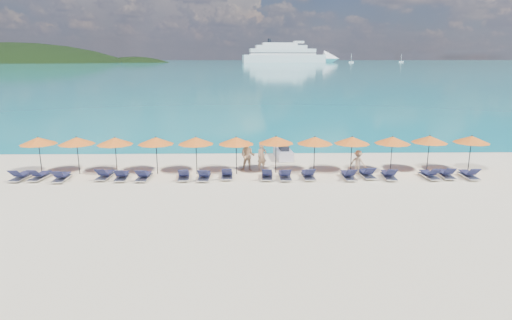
{
  "coord_description": "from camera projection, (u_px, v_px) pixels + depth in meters",
  "views": [
    {
      "loc": [
        -0.45,
        -20.17,
        6.78
      ],
      "look_at": [
        0.0,
        3.0,
        1.2
      ],
      "focal_mm": 30.0,
      "sensor_mm": 36.0,
      "label": 1
    }
  ],
  "objects": [
    {
      "name": "ground",
      "position": [
        257.0,
        198.0,
        21.2
      ],
      "size": [
        1400.0,
        1400.0,
        0.0
      ],
      "primitive_type": "plane",
      "color": "beige"
    },
    {
      "name": "sea",
      "position": [
        248.0,
        62.0,
        662.74
      ],
      "size": [
        1600.0,
        1300.0,
        0.01
      ],
      "primitive_type": "cube",
      "color": "#1FA9B2",
      "rests_on": "ground"
    },
    {
      "name": "headland_main",
      "position": [
        15.0,
        93.0,
        549.34
      ],
      "size": [
        374.0,
        242.0,
        126.5
      ],
      "color": "black",
      "rests_on": "ground"
    },
    {
      "name": "headland_small",
      "position": [
        136.0,
        89.0,
        570.9
      ],
      "size": [
        162.0,
        126.0,
        85.5
      ],
      "color": "black",
      "rests_on": "ground"
    },
    {
      "name": "cruise_ship",
      "position": [
        292.0,
        55.0,
        569.2
      ],
      "size": [
        132.66,
        35.71,
        36.51
      ],
      "rotation": [
        0.0,
        0.0,
        0.11
      ],
      "color": "silver",
      "rests_on": "ground"
    },
    {
      "name": "sailboat_near",
      "position": [
        351.0,
        62.0,
        541.71
      ],
      "size": [
        6.09,
        2.03,
        11.17
      ],
      "color": "silver",
      "rests_on": "ground"
    },
    {
      "name": "sailboat_far",
      "position": [
        401.0,
        61.0,
        589.34
      ],
      "size": [
        6.29,
        2.1,
        11.54
      ],
      "color": "silver",
      "rests_on": "ground"
    },
    {
      "name": "jetski",
      "position": [
        283.0,
        153.0,
        29.37
      ],
      "size": [
        1.24,
        2.74,
        0.95
      ],
      "rotation": [
        0.0,
        0.0,
        0.1
      ],
      "color": "#B9B6C6",
      "rests_on": "ground"
    },
    {
      "name": "beachgoer_a",
      "position": [
        262.0,
        157.0,
        26.19
      ],
      "size": [
        0.72,
        0.62,
        1.68
      ],
      "primitive_type": "imported",
      "rotation": [
        0.0,
        0.0,
        0.43
      ],
      "color": "tan",
      "rests_on": "ground"
    },
    {
      "name": "beachgoer_b",
      "position": [
        248.0,
        156.0,
        26.04
      ],
      "size": [
        1.0,
        0.71,
        1.87
      ],
      "primitive_type": "imported",
      "rotation": [
        0.0,
        0.0,
        -0.22
      ],
      "color": "tan",
      "rests_on": "ground"
    },
    {
      "name": "beachgoer_c",
      "position": [
        358.0,
        162.0,
        25.35
      ],
      "size": [
        1.01,
        0.87,
        1.44
      ],
      "primitive_type": "imported",
      "rotation": [
        0.0,
        0.0,
        2.56
      ],
      "color": "tan",
      "rests_on": "ground"
    },
    {
      "name": "umbrella_0",
      "position": [
        38.0,
        141.0,
        25.02
      ],
      "size": [
        2.1,
        2.1,
        2.28
      ],
      "color": "black",
      "rests_on": "ground"
    },
    {
      "name": "umbrella_1",
      "position": [
        77.0,
        141.0,
        25.04
      ],
      "size": [
        2.1,
        2.1,
        2.28
      ],
      "color": "black",
      "rests_on": "ground"
    },
    {
      "name": "umbrella_2",
      "position": [
        115.0,
        141.0,
        24.93
      ],
      "size": [
        2.1,
        2.1,
        2.28
      ],
      "color": "black",
      "rests_on": "ground"
    },
    {
      "name": "umbrella_3",
      "position": [
        156.0,
        141.0,
        25.03
      ],
      "size": [
        2.1,
        2.1,
        2.28
      ],
      "color": "black",
      "rests_on": "ground"
    },
    {
      "name": "umbrella_4",
      "position": [
        196.0,
        141.0,
        25.05
      ],
      "size": [
        2.1,
        2.1,
        2.28
      ],
      "color": "black",
      "rests_on": "ground"
    },
    {
      "name": "umbrella_5",
      "position": [
        236.0,
        141.0,
        25.04
      ],
      "size": [
        2.1,
        2.1,
        2.28
      ],
      "color": "black",
      "rests_on": "ground"
    },
    {
      "name": "umbrella_6",
      "position": [
        276.0,
        140.0,
        25.29
      ],
      "size": [
        2.1,
        2.1,
        2.28
      ],
      "color": "black",
      "rests_on": "ground"
    },
    {
      "name": "umbrella_7",
      "position": [
        315.0,
        140.0,
        25.16
      ],
      "size": [
        2.1,
        2.1,
        2.28
      ],
      "color": "black",
      "rests_on": "ground"
    },
    {
      "name": "umbrella_8",
      "position": [
        352.0,
        140.0,
        25.18
      ],
      "size": [
        2.1,
        2.1,
        2.28
      ],
      "color": "black",
      "rests_on": "ground"
    },
    {
      "name": "umbrella_9",
      "position": [
        393.0,
        140.0,
        25.22
      ],
      "size": [
        2.1,
        2.1,
        2.28
      ],
      "color": "black",
      "rests_on": "ground"
    },
    {
      "name": "umbrella_10",
      "position": [
        430.0,
        139.0,
        25.5
      ],
      "size": [
        2.1,
        2.1,
        2.28
      ],
      "color": "black",
      "rests_on": "ground"
    },
    {
      "name": "umbrella_11",
      "position": [
        472.0,
        139.0,
        25.45
      ],
      "size": [
        2.1,
        2.1,
        2.28
      ],
      "color": "black",
      "rests_on": "ground"
    },
    {
      "name": "lounger_0",
      "position": [
        21.0,
        176.0,
        24.19
      ],
      "size": [
        0.67,
        1.72,
        0.66
      ],
      "rotation": [
        0.0,
        0.0,
        -0.03
      ],
      "color": "silver",
      "rests_on": "ground"
    },
    {
      "name": "lounger_1",
      "position": [
        40.0,
        176.0,
        24.27
      ],
      "size": [
        0.78,
        1.75,
        0.66
      ],
      "rotation": [
        0.0,
        0.0,
        -0.1
      ],
      "color": "silver",
      "rests_on": "ground"
    },
    {
      "name": "lounger_2",
      "position": [
        62.0,
        177.0,
        24.02
      ],
      "size": [
        0.71,
        1.73,
        0.66
      ],
      "rotation": [
        0.0,
        0.0,
        0.05
      ],
      "color": "silver",
      "rests_on": "ground"
    },
    {
      "name": "lounger_3",
      "position": [
        105.0,
        175.0,
        24.42
      ],
      "size": [
        0.71,
        1.73,
        0.66
      ],
      "rotation": [
        0.0,
        0.0,
        -0.05
      ],
      "color": "silver",
      "rests_on": "ground"
    },
    {
      "name": "lounger_4",
      "position": [
        122.0,
        176.0,
        24.23
      ],
      "size": [
        0.77,
        1.75,
        0.66
      ],
      "rotation": [
        0.0,
        0.0,
        0.09
      ],
      "color": "silver",
      "rests_on": "ground"
    },
    {
      "name": "lounger_5",
      "position": [
        144.0,
        176.0,
        24.21
      ],
      "size": [
        0.69,
        1.72,
        0.66
      ],
      "rotation": [
        0.0,
        0.0,
        -0.04
      ],
      "color": "silver",
      "rests_on": "ground"
    },
    {
      "name": "lounger_6",
      "position": [
        184.0,
        175.0,
        24.32
      ],
      "size": [
        0.79,
        1.75,
        0.66
      ],
      "rotation": [
        0.0,
        0.0,
        0.1
      ],
      "color": "silver",
      "rests_on": "ground"
    },
    {
      "name": "lounger_7",
      "position": [
        204.0,
        176.0,
        24.24
      ],
      "size": [
        0.65,
        1.71,
        0.66
      ],
      "rotation": [
        0.0,
        0.0,
        -0.02
      ],
      "color": "silver",
      "rests_on": "ground"
    },
    {
      "name": "lounger_8",
      "position": [
        227.0,
        174.0,
        24.55
      ],
      "size": [
        0.66,
        1.71,
        0.66
      ],
      "rotation": [
        0.0,
        0.0,
        0.02
      ],
      "color": "silver",
      "rests_on": "ground"
    },
    {
      "name": "lounger_9",
      "position": [
        267.0,
        175.0,
        24.43
      ],
      "size": [
        0.72,
        1.73,
        0.66
      ],
      "rotation": [
        0.0,
        0.0,
        -0.06
      ],
      "color": "silver",
      "rests_on": "ground"
    },
    {
      "name": "lounger_10",
      "position": [
        285.0,
        175.0,
        24.34
      ],
      "size": [
        0.65,
        1.71,
        0.66
      ],
      "rotation": [
        0.0,
        0.0,
        0.02
      ],
      "color": "silver",
      "rests_on": "ground"
    },
    {
      "name": "lounger_11",
      "position": [
        308.0,
        175.0,
        24.45
      ],
      "size": [
        0.68,
        1.72,
        0.66
      ],
      "rotation": [
        0.0,
        0.0,
        0.04
      ],
      "color": "silver",
      "rests_on": "ground"
    },
    {
      "name": "lounger_12",
      "position": [
        349.0,
        175.0,
        24.37
      ],
      "size": [
        0.66,
        1.72,
        0.66
      ],
      "rotation": [
        0.0,
        0.0,
        0.03
      ],
      "color": "silver",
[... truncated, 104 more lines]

